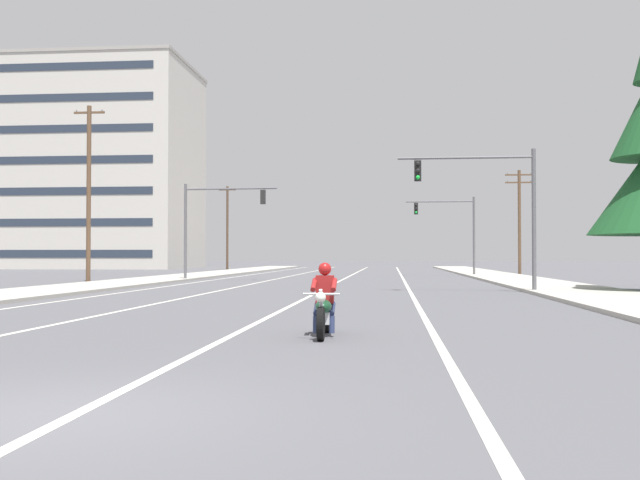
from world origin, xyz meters
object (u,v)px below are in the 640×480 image
traffic_signal_near_right (493,196)px  traffic_signal_mid_right (454,223)px  utility_pole_left_near (89,191)px  utility_pole_right_far (519,218)px  motorcycle_with_rider (324,307)px  apartment_building_far_left_block (104,167)px  utility_pole_left_far (227,226)px  traffic_signal_near_left (212,215)px

traffic_signal_near_right → traffic_signal_mid_right: same height
utility_pole_left_near → utility_pole_right_far: bearing=37.1°
motorcycle_with_rider → apartment_building_far_left_block: (-35.02, 75.83, 12.31)m
utility_pole_left_far → utility_pole_right_far: bearing=-32.4°
utility_pole_right_far → utility_pole_left_far: utility_pole_left_far is taller
utility_pole_right_far → utility_pole_left_far: 34.82m
traffic_signal_mid_right → utility_pole_left_far: (-23.46, 23.91, 0.81)m
utility_pole_left_near → utility_pole_left_far: size_ratio=1.10×
traffic_signal_near_right → traffic_signal_near_left: (-15.71, 13.70, 0.01)m
apartment_building_far_left_block → utility_pole_left_near: bearing=-69.0°
traffic_signal_near_right → traffic_signal_mid_right: (0.56, 26.08, -0.03)m
traffic_signal_mid_right → traffic_signal_near_right: bearing=-91.2°
traffic_signal_near_left → motorcycle_with_rider: bearing=-72.4°
traffic_signal_mid_right → utility_pole_right_far: (5.94, 5.25, 0.69)m
traffic_signal_near_left → traffic_signal_mid_right: 20.44m
apartment_building_far_left_block → traffic_signal_near_left: bearing=-60.6°
apartment_building_far_left_block → utility_pole_right_far: bearing=-29.5°
traffic_signal_near_right → apartment_building_far_left_block: bearing=125.0°
traffic_signal_near_right → utility_pole_right_far: utility_pole_right_far is taller
motorcycle_with_rider → traffic_signal_mid_right: (6.28, 43.81, 3.54)m
traffic_signal_mid_right → utility_pole_right_far: bearing=41.5°
traffic_signal_mid_right → apartment_building_far_left_block: apartment_building_far_left_block is taller
traffic_signal_near_left → traffic_signal_mid_right: size_ratio=1.00×
traffic_signal_near_left → apartment_building_far_left_block: apartment_building_far_left_block is taller
utility_pole_right_far → apartment_building_far_left_block: 54.91m
traffic_signal_mid_right → utility_pole_left_far: bearing=134.5°
traffic_signal_near_left → apartment_building_far_left_block: bearing=119.4°
utility_pole_left_far → apartment_building_far_left_block: bearing=155.5°
traffic_signal_near_right → utility_pole_left_far: size_ratio=0.65×
traffic_signal_near_left → utility_pole_left_far: bearing=101.2°
utility_pole_right_far → utility_pole_left_far: (-29.40, 18.66, 0.12)m
traffic_signal_near_left → apartment_building_far_left_block: size_ratio=0.24×
traffic_signal_near_left → utility_pole_right_far: size_ratio=0.70×
motorcycle_with_rider → utility_pole_left_far: utility_pole_left_far is taller
utility_pole_right_far → apartment_building_far_left_block: size_ratio=0.34×
traffic_signal_near_left → apartment_building_far_left_block: (-25.04, 44.40, 8.73)m
utility_pole_left_far → traffic_signal_near_right: bearing=-65.4°
motorcycle_with_rider → utility_pole_left_near: size_ratio=0.21×
traffic_signal_near_left → utility_pole_right_far: bearing=38.4°
traffic_signal_near_right → utility_pole_left_near: size_ratio=0.59×
utility_pole_left_far → apartment_building_far_left_block: size_ratio=0.37×
utility_pole_left_near → traffic_signal_near_right: bearing=-23.5°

